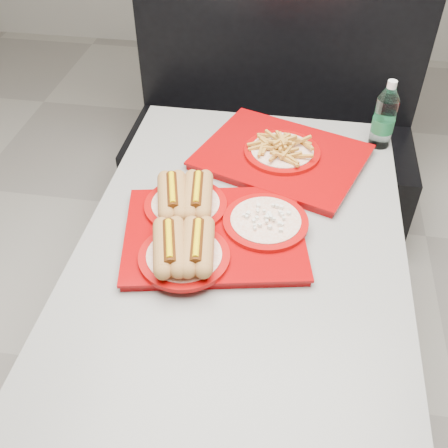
% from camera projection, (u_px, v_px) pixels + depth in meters
% --- Properties ---
extents(ground, '(6.00, 6.00, 0.00)m').
position_uv_depth(ground, '(237.00, 387.00, 1.96)').
color(ground, '#A29D91').
rests_on(ground, ground).
extents(diner_table, '(0.92, 1.42, 0.75)m').
position_uv_depth(diner_table, '(240.00, 283.00, 1.57)').
color(diner_table, black).
rests_on(diner_table, ground).
extents(booth_bench, '(1.30, 0.57, 1.35)m').
position_uv_depth(booth_bench, '(271.00, 137.00, 2.49)').
color(booth_bench, black).
rests_on(booth_bench, ground).
extents(tray_near, '(0.56, 0.48, 0.11)m').
position_uv_depth(tray_near, '(207.00, 227.00, 1.45)').
color(tray_near, '#8F0305').
rests_on(tray_near, diner_table).
extents(tray_far, '(0.62, 0.55, 0.10)m').
position_uv_depth(tray_far, '(282.00, 153.00, 1.73)').
color(tray_far, '#8F0305').
rests_on(tray_far, diner_table).
extents(water_bottle, '(0.08, 0.08, 0.24)m').
position_uv_depth(water_bottle, '(384.00, 118.00, 1.75)').
color(water_bottle, silver).
rests_on(water_bottle, diner_table).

